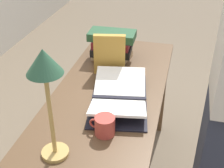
{
  "coord_description": "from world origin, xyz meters",
  "views": [
    {
      "loc": [
        -1.41,
        -0.37,
        1.71
      ],
      "look_at": [
        -0.04,
        -0.03,
        0.84
      ],
      "focal_mm": 50.0,
      "sensor_mm": 36.0,
      "label": 1
    }
  ],
  "objects": [
    {
      "name": "reading_desk",
      "position": [
        0.0,
        0.0,
        0.65
      ],
      "size": [
        1.49,
        0.6,
        0.76
      ],
      "color": "brown",
      "rests_on": "ground_plane"
    },
    {
      "name": "book_stack_tall",
      "position": [
        0.42,
        0.08,
        0.86
      ],
      "size": [
        0.23,
        0.3,
        0.19
      ],
      "color": "tan",
      "rests_on": "reading_desk"
    },
    {
      "name": "book_standing_upright",
      "position": [
        0.22,
        0.05,
        0.89
      ],
      "size": [
        0.07,
        0.19,
        0.25
      ],
      "rotation": [
        0.0,
        0.0,
        0.2
      ],
      "color": "#BC8933",
      "rests_on": "reading_desk"
    },
    {
      "name": "reading_lamp",
      "position": [
        -0.52,
        0.1,
        1.15
      ],
      "size": [
        0.14,
        0.14,
        0.49
      ],
      "color": "tan",
      "rests_on": "reading_desk"
    },
    {
      "name": "coffee_mug",
      "position": [
        -0.34,
        -0.07,
        0.81
      ],
      "size": [
        0.09,
        0.12,
        0.09
      ],
      "rotation": [
        0.0,
        0.0,
        1.47
      ],
      "color": "#B74238",
      "rests_on": "reading_desk"
    },
    {
      "name": "open_book",
      "position": [
        -0.06,
        -0.07,
        0.79
      ],
      "size": [
        0.56,
        0.38,
        0.08
      ],
      "rotation": [
        0.0,
        0.0,
        0.17
      ],
      "color": "black",
      "rests_on": "reading_desk"
    }
  ]
}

